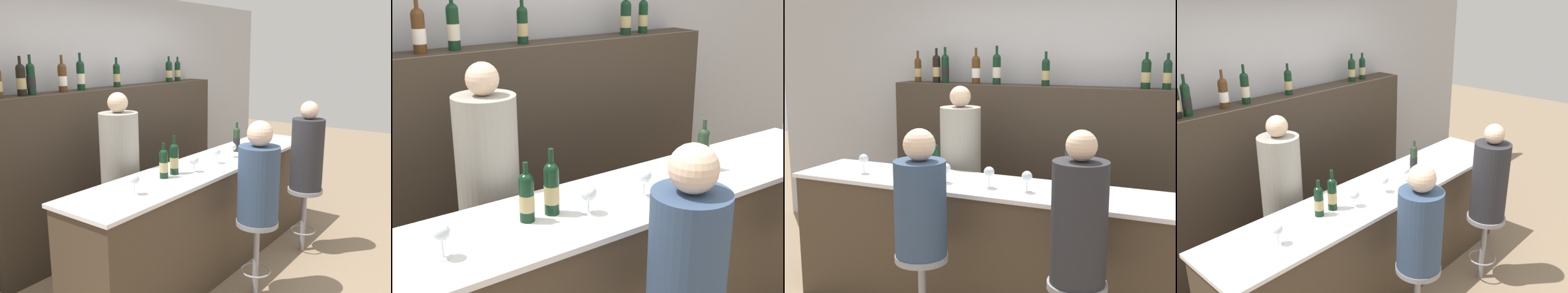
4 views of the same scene
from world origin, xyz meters
The scene contains 22 objects.
wall_back centered at (0.00, 1.68, 1.30)m, with size 6.40×0.05×2.60m.
bar_counter centered at (0.00, 0.29, 0.50)m, with size 3.13×0.62×1.00m.
back_bar_cabinet centered at (0.00, 1.46, 0.81)m, with size 2.94×0.28×1.63m.
wine_bottle_counter_0 centered at (-0.63, 0.32, 1.12)m, with size 0.07×0.07×0.29m.
wine_bottle_counter_1 centered at (-0.49, 0.32, 1.13)m, with size 0.07×0.07×0.32m.
wine_bottle_counter_2 centered at (0.52, 0.32, 1.12)m, with size 0.07×0.07×0.30m.
wine_bottle_backbar_0 centered at (-1.30, 1.46, 1.75)m, with size 0.07×0.07×0.30m.
wine_bottle_backbar_1 centered at (-1.09, 1.46, 1.76)m, with size 0.08×0.08×0.33m.
wine_bottle_backbar_2 centered at (-1.00, 1.46, 1.76)m, with size 0.07×0.07×0.34m.
wine_bottle_backbar_3 centered at (-0.67, 1.46, 1.76)m, with size 0.08×0.08×0.33m.
wine_bottle_backbar_4 centered at (-0.47, 1.46, 1.77)m, with size 0.08×0.08×0.35m.
wine_bottle_backbar_5 centered at (0.00, 1.46, 1.75)m, with size 0.07×0.07×0.30m.
wine_bottle_backbar_6 centered at (0.85, 1.46, 1.75)m, with size 0.08×0.08×0.30m.
wine_bottle_backbar_7 centered at (1.02, 1.46, 1.75)m, with size 0.07×0.07×0.29m.
wine_glass_0 centered at (-1.07, 0.23, 1.10)m, with size 0.07×0.07×0.15m.
wine_glass_1 centered at (-0.35, 0.23, 1.10)m, with size 0.08×0.08×0.14m.
wine_glass_2 centered at (-0.01, 0.23, 1.10)m, with size 0.07×0.07×0.15m.
wine_glass_3 centered at (0.27, 0.23, 1.10)m, with size 0.08×0.08×0.14m.
bar_stool_left centered at (-0.24, -0.32, 0.51)m, with size 0.34×0.34×0.66m.
guest_seated_left centered at (-0.24, -0.32, 1.01)m, with size 0.33×0.33×0.81m.
guest_seated_right centered at (0.77, -0.32, 1.04)m, with size 0.31×0.31×0.87m.
bartender centered at (-0.56, 0.89, 0.76)m, with size 0.34×0.34×1.65m.
Camera 3 is at (1.46, -3.16, 1.96)m, focal length 50.00 mm.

